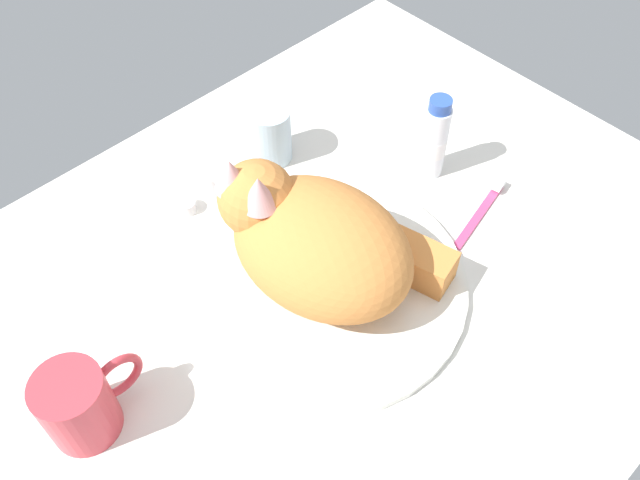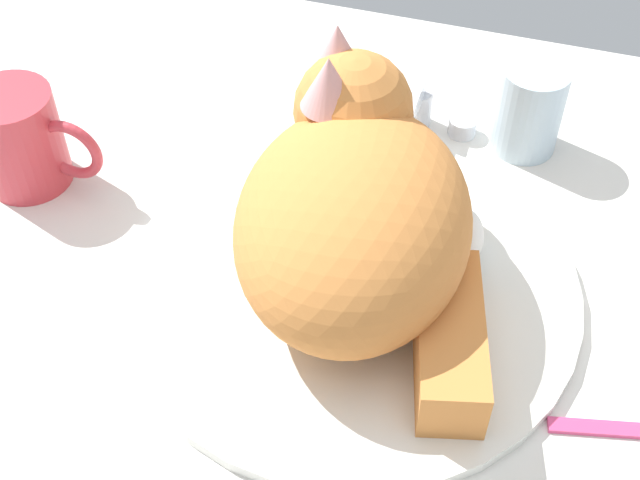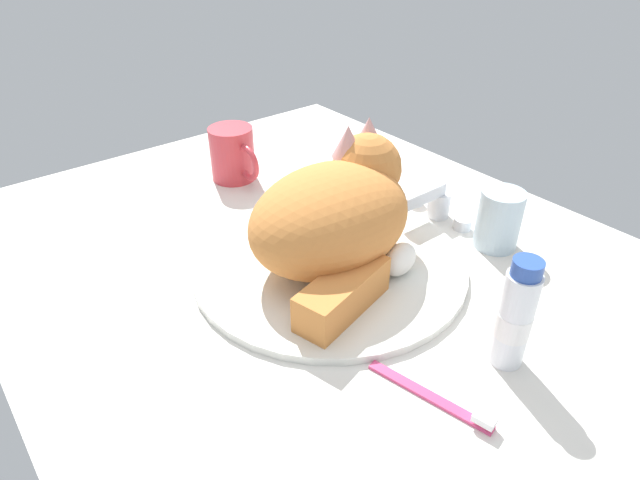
# 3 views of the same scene
# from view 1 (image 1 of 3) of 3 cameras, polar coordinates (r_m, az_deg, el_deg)

# --- Properties ---
(ground_plane) EXTENTS (1.10, 0.83, 0.03)m
(ground_plane) POSITION_cam_1_polar(r_m,az_deg,el_deg) (0.91, 0.15, -4.28)
(ground_plane) COLOR silver
(sink_basin) EXTENTS (0.38, 0.38, 0.01)m
(sink_basin) POSITION_cam_1_polar(r_m,az_deg,el_deg) (0.89, 0.16, -3.53)
(sink_basin) COLOR silver
(sink_basin) RESTS_ON ground_plane
(faucet) EXTENTS (0.13, 0.10, 0.06)m
(faucet) POSITION_cam_1_polar(r_m,az_deg,el_deg) (0.99, -8.48, 4.63)
(faucet) COLOR silver
(faucet) RESTS_ON ground_plane
(cat) EXTENTS (0.24, 0.27, 0.17)m
(cat) POSITION_cam_1_polar(r_m,az_deg,el_deg) (0.84, -0.42, 0.08)
(cat) COLOR #D17F3D
(cat) RESTS_ON sink_basin
(coffee_mug) EXTENTS (0.12, 0.08, 0.10)m
(coffee_mug) POSITION_cam_1_polar(r_m,az_deg,el_deg) (0.80, -19.40, -12.78)
(coffee_mug) COLOR #C63842
(coffee_mug) RESTS_ON ground_plane
(rinse_cup) EXTENTS (0.06, 0.06, 0.09)m
(rinse_cup) POSITION_cam_1_polar(r_m,az_deg,el_deg) (1.03, -4.18, 8.76)
(rinse_cup) COLOR silver
(rinse_cup) RESTS_ON ground_plane
(toothpaste_bottle) EXTENTS (0.04, 0.04, 0.14)m
(toothpaste_bottle) POSITION_cam_1_polar(r_m,az_deg,el_deg) (1.00, 9.51, 8.26)
(toothpaste_bottle) COLOR white
(toothpaste_bottle) RESTS_ON ground_plane
(toothbrush) EXTENTS (0.14, 0.04, 0.02)m
(toothbrush) POSITION_cam_1_polar(r_m,az_deg,el_deg) (1.00, 13.36, 2.50)
(toothbrush) COLOR #D83F72
(toothbrush) RESTS_ON ground_plane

